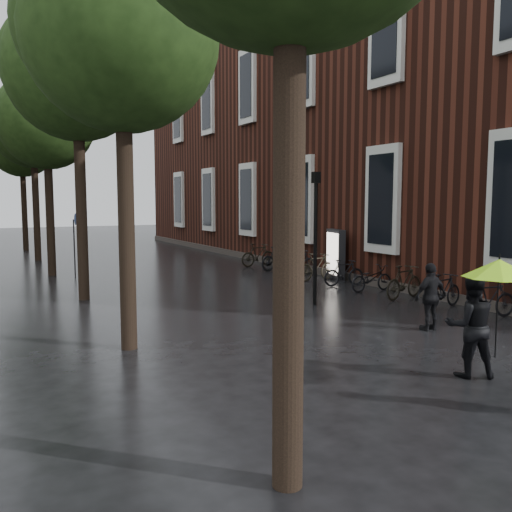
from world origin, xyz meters
TOP-DOWN VIEW (x-y plane):
  - brick_building at (10.47, 19.46)m, footprint 10.20×33.20m
  - street_trees at (-3.99, 15.91)m, footprint 4.33×34.03m
  - person_black at (0.56, 2.61)m, footprint 1.06×0.99m
  - lime_umbrella at (0.29, 1.89)m, footprint 1.10×1.10m
  - pedestrian_walking at (2.44, 5.34)m, footprint 0.91×0.38m
  - parked_bicycles at (4.62, 10.81)m, footprint 2.11×14.31m
  - ad_lightbox at (5.19, 12.80)m, footprint 0.29×1.25m
  - lamp_post at (1.81, 9.13)m, footprint 0.19×0.19m
  - cycle_sign at (-3.27, 18.14)m, footprint 0.13×0.45m

SIDE VIEW (x-z plane):
  - parked_bicycles at x=4.62m, z-range -0.03..1.02m
  - pedestrian_walking at x=2.44m, z-range 0.00..1.55m
  - person_black at x=0.56m, z-range 0.00..1.74m
  - ad_lightbox at x=5.19m, z-range 0.00..1.90m
  - cycle_sign at x=-3.27m, z-range 0.40..2.86m
  - lime_umbrella at x=0.29m, z-range 1.14..2.75m
  - lamp_post at x=1.81m, z-range 0.40..4.17m
  - brick_building at x=10.47m, z-range -0.01..11.99m
  - street_trees at x=-3.99m, z-range 1.88..10.79m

